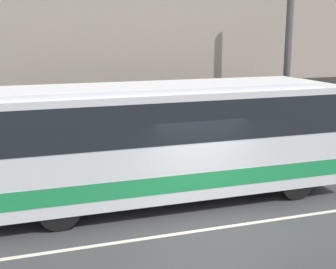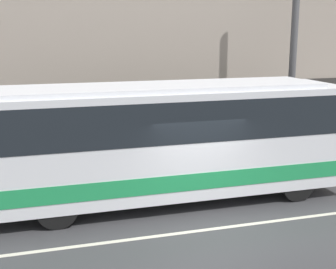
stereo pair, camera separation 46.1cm
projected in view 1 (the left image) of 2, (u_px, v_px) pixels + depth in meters
The scene contains 6 objects.
ground_plane at pixel (216, 228), 11.47m from camera, with size 60.00×60.00×0.00m, color #38383A.
sidewalk at pixel (152, 166), 16.48m from camera, with size 60.00×2.89×0.17m.
building_facade at pixel (138, 7), 16.75m from camera, with size 60.00×0.35×11.49m.
lane_stripe at pixel (216, 228), 11.47m from camera, with size 54.00×0.14×0.01m.
transit_bus at pixel (160, 137), 12.95m from camera, with size 10.66×2.58×3.31m.
utility_pole_near at pixel (288, 45), 16.58m from camera, with size 0.25×0.25×8.16m.
Camera 1 is at (-4.56, -9.74, 4.76)m, focal length 50.00 mm.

